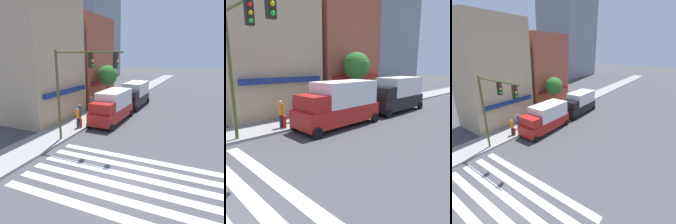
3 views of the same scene
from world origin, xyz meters
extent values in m
plane|color=#424244|center=(0.00, 0.00, 0.00)|extent=(200.00, 200.00, 0.00)
cube|color=silver|center=(-1.58, 0.00, 0.00)|extent=(0.52, 10.80, 0.01)
cube|color=silver|center=(-0.53, 0.00, 0.00)|extent=(0.52, 10.80, 0.01)
cube|color=silver|center=(0.53, 0.00, 0.00)|extent=(0.52, 10.80, 0.01)
cube|color=silver|center=(1.58, 0.00, 0.00)|extent=(0.52, 10.80, 0.01)
cube|color=silver|center=(2.64, 0.00, 0.00)|extent=(0.52, 10.80, 0.01)
cube|color=tan|center=(7.80, 11.50, 6.20)|extent=(7.73, 5.00, 12.40)
cube|color=navy|center=(7.80, 8.85, 3.00)|extent=(6.57, 0.30, 0.40)
cube|color=#9E4C38|center=(16.07, 11.50, 5.52)|extent=(7.64, 5.00, 11.04)
cube|color=maroon|center=(16.07, 8.85, 3.00)|extent=(6.50, 0.30, 0.40)
cylinder|color=#474C1E|center=(3.28, 6.40, 3.42)|extent=(0.18, 0.18, 6.85)
cylinder|color=#474C1E|center=(3.28, 3.85, 6.65)|extent=(0.12, 5.10, 0.12)
cube|color=black|center=(3.28, 3.60, 6.12)|extent=(0.32, 0.24, 0.95)
sphere|color=red|center=(3.28, 3.47, 6.42)|extent=(0.18, 0.18, 0.18)
sphere|color=#EAAD14|center=(3.28, 3.47, 6.12)|extent=(0.18, 0.18, 0.18)
sphere|color=green|center=(3.28, 3.47, 5.82)|extent=(0.18, 0.18, 0.18)
cube|color=black|center=(3.28, 1.81, 6.12)|extent=(0.32, 0.24, 0.95)
sphere|color=red|center=(3.28, 1.68, 6.42)|extent=(0.18, 0.18, 0.18)
sphere|color=#EAAD14|center=(3.28, 1.68, 6.12)|extent=(0.18, 0.18, 0.18)
sphere|color=green|center=(3.28, 1.68, 5.82)|extent=(0.18, 0.18, 0.18)
cube|color=#B21E19|center=(9.32, 4.70, 0.89)|extent=(6.21, 2.23, 1.10)
cube|color=silver|center=(9.94, 4.70, 2.24)|extent=(4.35, 2.22, 1.60)
cube|color=#B21E19|center=(7.34, 4.70, 1.89)|extent=(1.75, 2.10, 0.90)
cylinder|color=black|center=(6.63, 5.80, 0.34)|extent=(0.68, 0.22, 0.68)
cylinder|color=black|center=(6.63, 3.60, 0.34)|extent=(0.68, 0.22, 0.68)
cylinder|color=black|center=(12.02, 5.80, 0.34)|extent=(0.68, 0.22, 0.68)
cylinder|color=black|center=(12.02, 3.60, 0.34)|extent=(0.68, 0.22, 0.68)
cube|color=black|center=(16.49, 4.70, 0.89)|extent=(6.20, 2.20, 1.10)
cube|color=silver|center=(17.11, 4.70, 2.24)|extent=(4.34, 2.20, 1.60)
cube|color=black|center=(14.50, 4.70, 1.89)|extent=(1.74, 2.09, 0.90)
cylinder|color=black|center=(13.80, 5.80, 0.34)|extent=(0.68, 0.22, 0.68)
cylinder|color=black|center=(13.80, 3.60, 0.34)|extent=(0.68, 0.22, 0.68)
cylinder|color=black|center=(19.18, 5.80, 0.34)|extent=(0.68, 0.22, 0.68)
cylinder|color=black|center=(19.18, 3.60, 0.34)|extent=(0.68, 0.22, 0.68)
cylinder|color=#23232D|center=(6.15, 6.63, 0.57)|extent=(0.26, 0.26, 0.85)
cylinder|color=orange|center=(6.15, 6.63, 1.35)|extent=(0.32, 0.32, 0.70)
sphere|color=tan|center=(6.15, 6.63, 1.81)|extent=(0.22, 0.22, 0.22)
cylinder|color=#23232D|center=(11.39, 8.14, 0.57)|extent=(0.26, 0.26, 0.85)
cylinder|color=slate|center=(11.39, 8.14, 1.35)|extent=(0.32, 0.32, 0.70)
sphere|color=tan|center=(11.39, 8.14, 1.81)|extent=(0.22, 0.22, 0.22)
cylinder|color=#23232D|center=(7.62, 7.37, 0.57)|extent=(0.26, 0.26, 0.85)
cylinder|color=#2D4C9E|center=(7.62, 7.37, 1.35)|extent=(0.32, 0.32, 0.70)
sphere|color=tan|center=(7.62, 7.37, 1.81)|extent=(0.22, 0.22, 0.22)
cylinder|color=red|center=(6.24, 6.40, 0.47)|extent=(0.20, 0.20, 0.65)
sphere|color=red|center=(6.24, 6.40, 0.87)|extent=(0.24, 0.24, 0.24)
cylinder|color=brown|center=(14.36, 7.50, 1.68)|extent=(0.24, 0.24, 3.07)
sphere|color=#286623|center=(14.36, 7.50, 4.05)|extent=(2.39, 2.39, 2.39)
camera|label=1|loc=(-9.70, -3.62, 6.54)|focal=35.00mm
camera|label=2|loc=(-0.70, -5.59, 4.05)|focal=35.00mm
camera|label=3|loc=(-4.18, -7.93, 8.96)|focal=28.00mm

